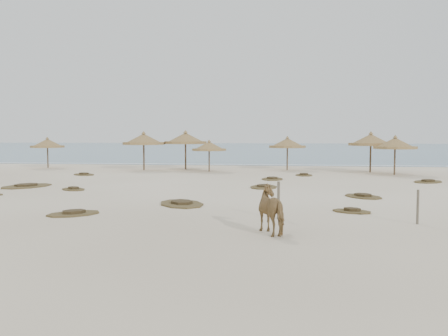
% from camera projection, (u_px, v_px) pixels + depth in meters
% --- Properties ---
extents(ground, '(160.00, 160.00, 0.00)m').
position_uv_depth(ground, '(164.00, 204.00, 20.82)').
color(ground, '#F3E4C7').
rests_on(ground, ground).
extents(ocean, '(200.00, 100.00, 0.01)m').
position_uv_depth(ocean, '(260.00, 149.00, 95.04)').
color(ocean, '#275675').
rests_on(ocean, ground).
extents(foam_line, '(70.00, 0.60, 0.01)m').
position_uv_depth(foam_line, '(232.00, 165.00, 46.55)').
color(foam_line, white).
rests_on(foam_line, ground).
extents(palapa_0, '(3.74, 3.74, 2.65)m').
position_uv_depth(palapa_0, '(47.00, 144.00, 42.21)').
color(palapa_0, brown).
rests_on(palapa_0, ground).
extents(palapa_1, '(4.34, 4.34, 3.12)m').
position_uv_depth(palapa_1, '(144.00, 140.00, 39.80)').
color(palapa_1, brown).
rests_on(palapa_1, ground).
extents(palapa_2, '(4.54, 4.54, 3.20)m').
position_uv_depth(palapa_2, '(186.00, 139.00, 40.39)').
color(palapa_2, brown).
rests_on(palapa_2, ground).
extents(palapa_3, '(2.77, 2.77, 2.47)m').
position_uv_depth(palapa_3, '(209.00, 147.00, 38.21)').
color(palapa_3, brown).
rests_on(palapa_3, ground).
extents(palapa_4, '(3.55, 3.55, 2.74)m').
position_uv_depth(palapa_4, '(287.00, 143.00, 39.83)').
color(palapa_4, brown).
rests_on(palapa_4, ground).
extents(palapa_5, '(3.86, 3.86, 2.83)m').
position_uv_depth(palapa_5, '(395.00, 144.00, 35.11)').
color(palapa_5, brown).
rests_on(palapa_5, ground).
extents(palapa_6, '(3.99, 3.99, 3.09)m').
position_uv_depth(palapa_6, '(371.00, 140.00, 37.41)').
color(palapa_6, brown).
rests_on(palapa_6, ground).
extents(horse, '(1.48, 1.84, 1.42)m').
position_uv_depth(horse, '(275.00, 210.00, 14.60)').
color(horse, '#997545').
rests_on(horse, ground).
extents(fence_post_near, '(0.13, 0.13, 1.29)m').
position_uv_depth(fence_post_near, '(279.00, 200.00, 17.13)').
color(fence_post_near, brown).
rests_on(fence_post_near, ground).
extents(fence_post_far, '(0.11, 0.11, 1.13)m').
position_uv_depth(fence_post_far, '(418.00, 207.00, 16.11)').
color(fence_post_far, brown).
rests_on(fence_post_far, ground).
extents(scrub_1, '(2.96, 3.59, 0.16)m').
position_uv_depth(scrub_1, '(26.00, 186.00, 27.42)').
color(scrub_1, brown).
rests_on(scrub_1, ground).
extents(scrub_2, '(1.89, 1.86, 0.16)m').
position_uv_depth(scrub_2, '(73.00, 189.00, 25.91)').
color(scrub_2, brown).
rests_on(scrub_2, ground).
extents(scrub_3, '(1.61, 2.33, 0.16)m').
position_uv_depth(scrub_3, '(264.00, 187.00, 26.99)').
color(scrub_3, brown).
rests_on(scrub_3, ground).
extents(scrub_4, '(2.21, 2.48, 0.16)m').
position_uv_depth(scrub_4, '(363.00, 196.00, 22.95)').
color(scrub_4, brown).
rests_on(scrub_4, ground).
extents(scrub_5, '(2.53, 2.70, 0.16)m').
position_uv_depth(scrub_5, '(428.00, 181.00, 29.95)').
color(scrub_5, brown).
rests_on(scrub_5, ground).
extents(scrub_6, '(2.31, 2.29, 0.16)m').
position_uv_depth(scrub_6, '(84.00, 174.00, 35.14)').
color(scrub_6, brown).
rests_on(scrub_6, ground).
extents(scrub_7, '(1.45, 2.15, 0.16)m').
position_uv_depth(scrub_7, '(272.00, 179.00, 31.70)').
color(scrub_7, brown).
rests_on(scrub_7, ground).
extents(scrub_9, '(2.76, 3.15, 0.16)m').
position_uv_depth(scrub_9, '(181.00, 203.00, 20.58)').
color(scrub_9, brown).
rests_on(scrub_9, ground).
extents(scrub_10, '(1.26, 1.86, 0.16)m').
position_uv_depth(scrub_10, '(304.00, 175.00, 34.67)').
color(scrub_10, brown).
rests_on(scrub_10, ground).
extents(scrub_11, '(2.29, 2.25, 0.16)m').
position_uv_depth(scrub_11, '(74.00, 213.00, 18.04)').
color(scrub_11, brown).
rests_on(scrub_11, ground).
extents(scrub_12, '(1.74, 1.51, 0.16)m').
position_uv_depth(scrub_12, '(352.00, 211.00, 18.58)').
color(scrub_12, brown).
rests_on(scrub_12, ground).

